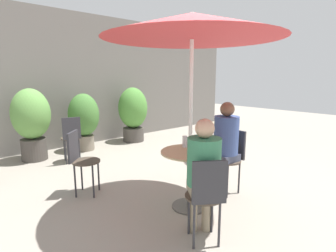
{
  "coord_description": "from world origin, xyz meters",
  "views": [
    {
      "loc": [
        -2.41,
        -2.02,
        1.59
      ],
      "look_at": [
        -0.23,
        0.46,
        0.96
      ],
      "focal_mm": 28.0,
      "sensor_mm": 36.0,
      "label": 1
    }
  ],
  "objects": [
    {
      "name": "bistro_chair_4",
      "position": [
        -0.66,
        2.67,
        0.53
      ],
      "size": [
        0.38,
        0.4,
        0.87
      ],
      "rotation": [
        0.0,
        0.0,
        2.9
      ],
      "color": "#42382D",
      "rests_on": "ground_plane"
    },
    {
      "name": "potted_plant_2",
      "position": [
        1.15,
        3.34,
        0.73
      ],
      "size": [
        0.71,
        0.71,
        1.33
      ],
      "color": "#47423D",
      "rests_on": "ground_plane"
    },
    {
      "name": "bistro_chair_1",
      "position": [
        0.53,
        0.0,
        0.53
      ],
      "size": [
        0.38,
        0.37,
        0.87
      ],
      "rotation": [
        0.0,
        0.0,
        -1.65
      ],
      "color": "#42382D",
      "rests_on": "ground_plane"
    },
    {
      "name": "ground_plane",
      "position": [
        0.0,
        0.0,
        0.0
      ],
      "size": [
        20.0,
        20.0,
        0.0
      ],
      "primitive_type": "plane",
      "color": "gray"
    },
    {
      "name": "cafe_table_far",
      "position": [
        1.38,
        0.96,
        0.5
      ],
      "size": [
        0.65,
        0.65,
        0.71
      ],
      "color": "#514C47",
      "rests_on": "ground_plane"
    },
    {
      "name": "bistro_chair_3",
      "position": [
        -1.08,
        1.3,
        0.53
      ],
      "size": [
        0.43,
        0.42,
        0.87
      ],
      "rotation": [
        0.0,
        0.0,
        0.82
      ],
      "color": "#42382D",
      "rests_on": "ground_plane"
    },
    {
      "name": "bistro_chair_0",
      "position": [
        -0.66,
        -0.57,
        0.53
      ],
      "size": [
        0.42,
        0.42,
        0.87
      ],
      "rotation": [
        0.0,
        0.0,
        -3.74
      ],
      "color": "#42382D",
      "rests_on": "ground_plane"
    },
    {
      "name": "beer_glass_1",
      "position": [
        -0.15,
        0.24,
        0.78
      ],
      "size": [
        0.06,
        0.06,
        0.14
      ],
      "color": "silver",
      "rests_on": "cafe_table_near"
    },
    {
      "name": "storefront_wall",
      "position": [
        0.0,
        3.91,
        1.5
      ],
      "size": [
        10.0,
        0.06,
        3.0
      ],
      "color": "slate",
      "rests_on": "ground_plane"
    },
    {
      "name": "potted_plant_0",
      "position": [
        -1.14,
        3.34,
        0.78
      ],
      "size": [
        0.69,
        0.69,
        1.37
      ],
      "color": "#47423D",
      "rests_on": "ground_plane"
    },
    {
      "name": "seated_person_1",
      "position": [
        0.39,
        0.01,
        0.75
      ],
      "size": [
        0.34,
        0.32,
        1.26
      ],
      "rotation": [
        0.0,
        0.0,
        4.64
      ],
      "color": "#42475B",
      "rests_on": "ground_plane"
    },
    {
      "name": "beer_glass_0",
      "position": [
        -0.34,
        -0.11,
        0.79
      ],
      "size": [
        0.07,
        0.07,
        0.16
      ],
      "color": "beige",
      "rests_on": "cafe_table_near"
    },
    {
      "name": "cafe_table_near",
      "position": [
        -0.23,
        0.06,
        0.52
      ],
      "size": [
        0.7,
        0.7,
        0.71
      ],
      "color": "#514C47",
      "rests_on": "ground_plane"
    },
    {
      "name": "umbrella",
      "position": [
        -0.23,
        0.06,
        2.13
      ],
      "size": [
        2.0,
        2.0,
        2.27
      ],
      "color": "silver",
      "rests_on": "ground_plane"
    },
    {
      "name": "seated_person_0",
      "position": [
        -0.58,
        -0.45,
        0.72
      ],
      "size": [
        0.4,
        0.41,
        1.21
      ],
      "rotation": [
        0.0,
        0.0,
        2.54
      ],
      "color": "gray",
      "rests_on": "ground_plane"
    },
    {
      "name": "potted_plant_1",
      "position": [
        -0.11,
        3.35,
        0.71
      ],
      "size": [
        0.65,
        0.65,
        1.24
      ],
      "color": "slate",
      "rests_on": "ground_plane"
    }
  ]
}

